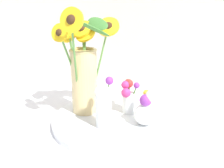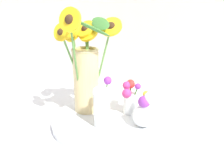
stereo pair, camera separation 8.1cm
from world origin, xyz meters
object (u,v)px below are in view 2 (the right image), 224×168
vase_bulb_right (144,111)px  vase_small_back (130,97)px  serving_tray (112,119)px  vase_small_center (102,105)px  mason_jar_sunflowers (86,68)px

vase_bulb_right → vase_small_back: 0.11m
serving_tray → vase_small_center: vase_small_center is taller
serving_tray → mason_jar_sunflowers: mason_jar_sunflowers is taller
mason_jar_sunflowers → vase_bulb_right: (0.25, -0.01, -0.12)m
vase_bulb_right → mason_jar_sunflowers: bearing=177.7°
vase_small_center → vase_bulb_right: bearing=28.8°
serving_tray → vase_bulb_right: size_ratio=3.51×
mason_jar_sunflowers → vase_small_center: size_ratio=2.28×
mason_jar_sunflowers → vase_small_back: bearing=20.4°
mason_jar_sunflowers → vase_small_center: 0.18m
serving_tray → vase_small_back: 0.11m
serving_tray → vase_small_back: (0.04, 0.07, 0.08)m
mason_jar_sunflowers → vase_bulb_right: mason_jar_sunflowers is taller
mason_jar_sunflowers → vase_small_back: 0.21m
vase_small_center → vase_bulb_right: vase_small_center is taller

